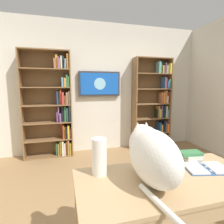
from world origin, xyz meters
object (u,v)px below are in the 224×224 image
(bookshelf_right, at_px, (54,107))
(wall_mounted_tv, at_px, (100,84))
(cat, at_px, (151,153))
(paper_towel_roll, at_px, (99,157))
(open_binder, at_px, (206,168))
(desk_book_stack, at_px, (191,156))
(bookshelf_left, at_px, (155,105))
(desk, at_px, (171,194))

(bookshelf_right, xyz_separation_m, wall_mounted_tv, (-0.93, -0.09, 0.45))
(cat, xyz_separation_m, paper_towel_roll, (0.33, -0.19, -0.06))
(cat, height_order, paper_towel_roll, cat)
(wall_mounted_tv, bearing_deg, paper_towel_roll, 78.48)
(bookshelf_right, height_order, open_binder, bookshelf_right)
(open_binder, distance_m, desk_book_stack, 0.18)
(bookshelf_left, xyz_separation_m, desk_book_stack, (0.94, 2.37, -0.19))
(bookshelf_right, bearing_deg, open_binder, 116.43)
(wall_mounted_tv, distance_m, desk_book_stack, 2.57)
(bookshelf_right, xyz_separation_m, open_binder, (-1.27, 2.55, -0.25))
(desk_book_stack, bearing_deg, desk, 34.51)
(bookshelf_left, bearing_deg, open_binder, 69.82)
(cat, height_order, desk_book_stack, cat)
(wall_mounted_tv, bearing_deg, cat, 86.12)
(wall_mounted_tv, relative_size, desk_book_stack, 4.32)
(cat, distance_m, open_binder, 0.55)
(bookshelf_left, height_order, desk, bookshelf_left)
(bookshelf_left, relative_size, paper_towel_roll, 7.19)
(bookshelf_left, relative_size, cat, 2.89)
(open_binder, bearing_deg, bookshelf_right, -63.57)
(cat, bearing_deg, wall_mounted_tv, -93.88)
(paper_towel_roll, xyz_separation_m, desk_book_stack, (-0.84, -0.03, -0.10))
(open_binder, bearing_deg, cat, 4.57)
(bookshelf_left, distance_m, open_binder, 2.72)
(desk, relative_size, paper_towel_roll, 4.89)
(cat, relative_size, open_binder, 1.86)
(bookshelf_right, relative_size, open_binder, 5.54)
(desk_book_stack, bearing_deg, paper_towel_roll, 2.31)
(bookshelf_right, relative_size, desk_book_stack, 10.18)
(bookshelf_right, height_order, desk, bookshelf_right)
(bookshelf_left, distance_m, cat, 2.97)
(desk, height_order, paper_towel_roll, paper_towel_roll)
(wall_mounted_tv, relative_size, paper_towel_roll, 3.13)
(bookshelf_left, relative_size, wall_mounted_tv, 2.29)
(desk, xyz_separation_m, open_binder, (-0.36, -0.07, 0.12))
(bookshelf_left, relative_size, desk_book_stack, 9.90)
(bookshelf_right, xyz_separation_m, desk_book_stack, (-1.26, 2.37, -0.22))
(bookshelf_left, height_order, paper_towel_roll, bookshelf_left)
(paper_towel_roll, bearing_deg, open_binder, 170.26)
(wall_mounted_tv, bearing_deg, desk_book_stack, 97.73)
(bookshelf_right, relative_size, desk, 1.51)
(bookshelf_right, bearing_deg, desk, 109.15)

